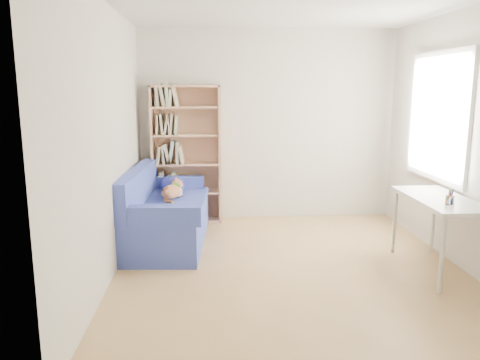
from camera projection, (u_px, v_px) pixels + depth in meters
name	position (u px, v px, depth m)	size (l,w,h in m)	color
ground	(290.00, 269.00, 4.75)	(4.00, 4.00, 0.00)	#9A7545
room_shell	(303.00, 106.00, 4.48)	(3.54, 4.04, 2.62)	silver
sofa	(164.00, 214.00, 5.56)	(0.96, 1.84, 0.88)	navy
bookshelf	(187.00, 160.00, 6.32)	(0.92, 0.29, 1.85)	tan
desk	(440.00, 205.00, 4.60)	(0.54, 1.18, 0.75)	white
pen_cup	(450.00, 198.00, 4.32)	(0.08, 0.08, 0.15)	white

